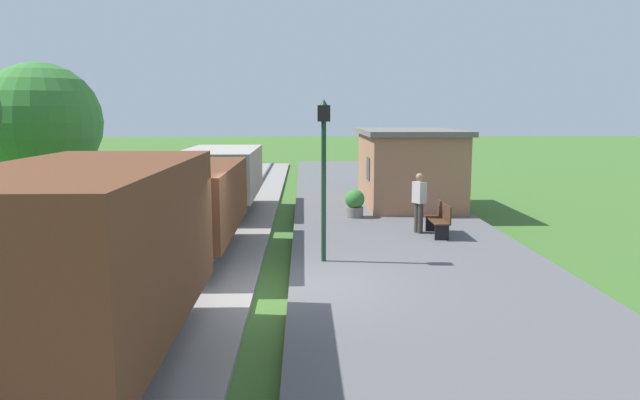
{
  "coord_description": "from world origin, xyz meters",
  "views": [
    {
      "loc": [
        0.5,
        -11.42,
        3.65
      ],
      "look_at": [
        0.93,
        3.79,
        1.4
      ],
      "focal_mm": 33.25,
      "sensor_mm": 36.0,
      "label": 1
    }
  ],
  "objects_px": {
    "bench_down_platform": "(389,179)",
    "lamp_post_near": "(324,151)",
    "station_hut": "(408,167)",
    "freight_train": "(180,205)",
    "potted_planter": "(355,203)",
    "tree_trackside_far": "(41,122)",
    "bench_near_hut": "(440,219)",
    "person_waiting": "(419,200)"
  },
  "relations": [
    {
      "from": "bench_down_platform",
      "to": "bench_near_hut",
      "type": "bearing_deg",
      "value": -90.0
    },
    {
      "from": "station_hut",
      "to": "person_waiting",
      "type": "distance_m",
      "value": 5.46
    },
    {
      "from": "bench_down_platform",
      "to": "lamp_post_near",
      "type": "distance_m",
      "value": 13.26
    },
    {
      "from": "bench_down_platform",
      "to": "freight_train",
      "type": "bearing_deg",
      "value": -118.67
    },
    {
      "from": "bench_near_hut",
      "to": "person_waiting",
      "type": "relative_size",
      "value": 0.88
    },
    {
      "from": "potted_planter",
      "to": "bench_down_platform",
      "type": "bearing_deg",
      "value": 73.04
    },
    {
      "from": "freight_train",
      "to": "bench_down_platform",
      "type": "bearing_deg",
      "value": 61.33
    },
    {
      "from": "bench_down_platform",
      "to": "person_waiting",
      "type": "height_order",
      "value": "person_waiting"
    },
    {
      "from": "bench_down_platform",
      "to": "person_waiting",
      "type": "distance_m",
      "value": 9.52
    },
    {
      "from": "bench_down_platform",
      "to": "tree_trackside_far",
      "type": "xyz_separation_m",
      "value": [
        -12.02,
        -7.01,
        2.62
      ]
    },
    {
      "from": "person_waiting",
      "to": "potted_planter",
      "type": "bearing_deg",
      "value": -84.35
    },
    {
      "from": "station_hut",
      "to": "bench_near_hut",
      "type": "xyz_separation_m",
      "value": [
        -0.12,
        -5.8,
        -0.93
      ]
    },
    {
      "from": "bench_near_hut",
      "to": "bench_down_platform",
      "type": "xyz_separation_m",
      "value": [
        0.0,
        9.9,
        0.0
      ]
    },
    {
      "from": "lamp_post_near",
      "to": "tree_trackside_far",
      "type": "relative_size",
      "value": 0.71
    },
    {
      "from": "bench_down_platform",
      "to": "tree_trackside_far",
      "type": "distance_m",
      "value": 14.16
    },
    {
      "from": "freight_train",
      "to": "tree_trackside_far",
      "type": "relative_size",
      "value": 3.72
    },
    {
      "from": "bench_near_hut",
      "to": "potted_planter",
      "type": "relative_size",
      "value": 1.64
    },
    {
      "from": "station_hut",
      "to": "potted_planter",
      "type": "height_order",
      "value": "station_hut"
    },
    {
      "from": "station_hut",
      "to": "lamp_post_near",
      "type": "height_order",
      "value": "lamp_post_near"
    },
    {
      "from": "potted_planter",
      "to": "lamp_post_near",
      "type": "xyz_separation_m",
      "value": [
        -1.21,
        -5.75,
        2.08
      ]
    },
    {
      "from": "bench_near_hut",
      "to": "potted_planter",
      "type": "distance_m",
      "value": 3.65
    },
    {
      "from": "bench_down_platform",
      "to": "person_waiting",
      "type": "relative_size",
      "value": 0.88
    },
    {
      "from": "potted_planter",
      "to": "lamp_post_near",
      "type": "distance_m",
      "value": 6.23
    },
    {
      "from": "lamp_post_near",
      "to": "tree_trackside_far",
      "type": "distance_m",
      "value": 10.38
    },
    {
      "from": "potted_planter",
      "to": "station_hut",
      "type": "bearing_deg",
      "value": 51.72
    },
    {
      "from": "station_hut",
      "to": "tree_trackside_far",
      "type": "distance_m",
      "value": 12.59
    },
    {
      "from": "station_hut",
      "to": "bench_down_platform",
      "type": "bearing_deg",
      "value": 91.64
    },
    {
      "from": "bench_near_hut",
      "to": "potted_planter",
      "type": "height_order",
      "value": "potted_planter"
    },
    {
      "from": "freight_train",
      "to": "tree_trackside_far",
      "type": "xyz_separation_m",
      "value": [
        -5.33,
        5.21,
        1.83
      ]
    },
    {
      "from": "station_hut",
      "to": "bench_near_hut",
      "type": "height_order",
      "value": "station_hut"
    },
    {
      "from": "station_hut",
      "to": "lamp_post_near",
      "type": "distance_m",
      "value": 9.3
    },
    {
      "from": "station_hut",
      "to": "bench_near_hut",
      "type": "distance_m",
      "value": 5.88
    },
    {
      "from": "person_waiting",
      "to": "bench_near_hut",
      "type": "bearing_deg",
      "value": 115.72
    },
    {
      "from": "lamp_post_near",
      "to": "person_waiting",
      "type": "bearing_deg",
      "value": 48.35
    },
    {
      "from": "bench_down_platform",
      "to": "lamp_post_near",
      "type": "bearing_deg",
      "value": -104.71
    },
    {
      "from": "person_waiting",
      "to": "lamp_post_near",
      "type": "bearing_deg",
      "value": 22.2
    },
    {
      "from": "bench_down_platform",
      "to": "lamp_post_near",
      "type": "xyz_separation_m",
      "value": [
        -3.32,
        -12.66,
        2.08
      ]
    },
    {
      "from": "potted_planter",
      "to": "lamp_post_near",
      "type": "relative_size",
      "value": 0.25
    },
    {
      "from": "station_hut",
      "to": "lamp_post_near",
      "type": "xyz_separation_m",
      "value": [
        -3.44,
        -8.57,
        1.15
      ]
    },
    {
      "from": "person_waiting",
      "to": "tree_trackside_far",
      "type": "height_order",
      "value": "tree_trackside_far"
    },
    {
      "from": "person_waiting",
      "to": "tree_trackside_far",
      "type": "bearing_deg",
      "value": -38.34
    },
    {
      "from": "tree_trackside_far",
      "to": "lamp_post_near",
      "type": "bearing_deg",
      "value": -33.03
    }
  ]
}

